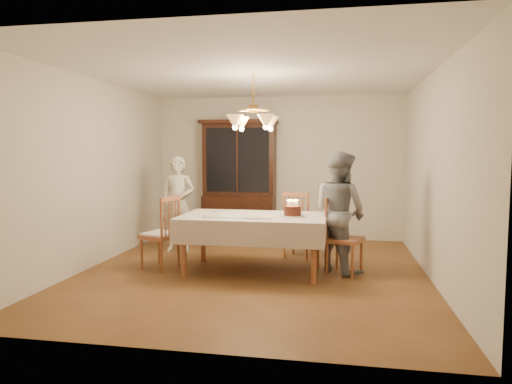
% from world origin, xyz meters
% --- Properties ---
extents(ground, '(5.00, 5.00, 0.00)m').
position_xyz_m(ground, '(0.00, 0.00, 0.00)').
color(ground, brown).
rests_on(ground, ground).
extents(room_shell, '(5.00, 5.00, 5.00)m').
position_xyz_m(room_shell, '(0.00, 0.00, 1.58)').
color(room_shell, white).
rests_on(room_shell, ground).
extents(dining_table, '(1.90, 1.10, 0.76)m').
position_xyz_m(dining_table, '(0.00, 0.00, 0.68)').
color(dining_table, brown).
rests_on(dining_table, ground).
extents(china_hutch, '(1.38, 0.54, 2.16)m').
position_xyz_m(china_hutch, '(-0.68, 2.25, 1.04)').
color(china_hutch, black).
rests_on(china_hutch, ground).
extents(chair_far_side, '(0.54, 0.53, 1.00)m').
position_xyz_m(chair_far_side, '(0.54, 0.95, 0.44)').
color(chair_far_side, brown).
rests_on(chair_far_side, ground).
extents(chair_left_end, '(0.53, 0.55, 1.00)m').
position_xyz_m(chair_left_end, '(-1.28, -0.05, 0.45)').
color(chair_left_end, brown).
rests_on(chair_left_end, ground).
extents(chair_right_end, '(0.55, 0.56, 1.00)m').
position_xyz_m(chair_right_end, '(1.18, 0.13, 0.44)').
color(chair_right_end, brown).
rests_on(chair_right_end, ground).
extents(elderly_woman, '(0.59, 0.41, 1.53)m').
position_xyz_m(elderly_woman, '(-1.40, 0.99, 0.77)').
color(elderly_woman, beige).
rests_on(elderly_woman, ground).
extents(adult_in_grey, '(0.98, 0.98, 1.60)m').
position_xyz_m(adult_in_grey, '(1.12, 0.24, 0.80)').
color(adult_in_grey, slate).
rests_on(adult_in_grey, ground).
extents(birthday_cake, '(0.30, 0.30, 0.22)m').
position_xyz_m(birthday_cake, '(0.52, -0.01, 0.82)').
color(birthday_cake, white).
rests_on(birthday_cake, dining_table).
extents(place_setting_near_left, '(0.41, 0.27, 0.02)m').
position_xyz_m(place_setting_near_left, '(-0.48, -0.24, 0.77)').
color(place_setting_near_left, white).
rests_on(place_setting_near_left, dining_table).
extents(place_setting_near_right, '(0.42, 0.27, 0.02)m').
position_xyz_m(place_setting_near_right, '(0.07, -0.25, 0.77)').
color(place_setting_near_right, white).
rests_on(place_setting_near_right, dining_table).
extents(place_setting_far_left, '(0.41, 0.26, 0.02)m').
position_xyz_m(place_setting_far_left, '(-0.49, 0.28, 0.77)').
color(place_setting_far_left, white).
rests_on(place_setting_far_left, dining_table).
extents(chandelier, '(0.62, 0.62, 0.73)m').
position_xyz_m(chandelier, '(-0.00, -0.00, 1.98)').
color(chandelier, '#BF8C3F').
rests_on(chandelier, ground).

